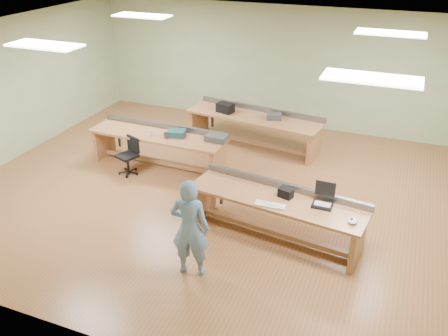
% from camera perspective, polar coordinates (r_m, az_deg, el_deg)
% --- Properties ---
extents(floor, '(10.00, 10.00, 0.00)m').
position_cam_1_polar(floor, '(9.24, 0.30, -3.06)').
color(floor, brown).
rests_on(floor, ground).
extents(ceiling, '(10.00, 10.00, 0.00)m').
position_cam_1_polar(ceiling, '(8.16, 0.35, 15.48)').
color(ceiling, silver).
rests_on(ceiling, wall_back).
extents(wall_back, '(10.00, 0.04, 3.00)m').
position_cam_1_polar(wall_back, '(12.22, 7.31, 11.94)').
color(wall_back, '#A4B689').
rests_on(wall_back, floor).
extents(wall_front, '(10.00, 0.04, 3.00)m').
position_cam_1_polar(wall_front, '(5.49, -15.23, -8.84)').
color(wall_front, '#A4B689').
rests_on(wall_front, floor).
extents(wall_left, '(0.04, 8.00, 3.00)m').
position_cam_1_polar(wall_left, '(11.31, -24.29, 8.54)').
color(wall_left, '#A4B689').
rests_on(wall_left, floor).
extents(fluor_panels, '(6.20, 3.50, 0.03)m').
position_cam_1_polar(fluor_panels, '(8.17, 0.35, 15.28)').
color(fluor_panels, white).
rests_on(fluor_panels, ceiling).
extents(workbench_front, '(3.01, 1.17, 0.86)m').
position_cam_1_polar(workbench_front, '(7.79, 6.36, -4.72)').
color(workbench_front, '#B5784C').
rests_on(workbench_front, floor).
extents(workbench_mid, '(3.00, 0.86, 0.86)m').
position_cam_1_polar(workbench_mid, '(10.18, -7.84, 3.17)').
color(workbench_mid, '#B5784C').
rests_on(workbench_mid, floor).
extents(workbench_back, '(3.27, 1.28, 0.86)m').
position_cam_1_polar(workbench_back, '(11.07, 3.66, 5.38)').
color(workbench_back, '#B5784C').
rests_on(workbench_back, floor).
extents(person, '(0.63, 0.47, 1.56)m').
position_cam_1_polar(person, '(6.85, -4.11, -7.23)').
color(person, '#6486A3').
rests_on(person, floor).
extents(laptop_base, '(0.32, 0.26, 0.03)m').
position_cam_1_polar(laptop_base, '(7.55, 11.75, -4.40)').
color(laptop_base, black).
rests_on(laptop_base, workbench_front).
extents(laptop_screen, '(0.31, 0.02, 0.25)m').
position_cam_1_polar(laptop_screen, '(7.54, 12.10, -2.45)').
color(laptop_screen, black).
rests_on(laptop_screen, laptop_base).
extents(keyboard, '(0.49, 0.18, 0.03)m').
position_cam_1_polar(keyboard, '(7.44, 5.55, -4.46)').
color(keyboard, beige).
rests_on(keyboard, workbench_front).
extents(trackball_mouse, '(0.18, 0.20, 0.07)m').
position_cam_1_polar(trackball_mouse, '(7.24, 15.22, -6.12)').
color(trackball_mouse, white).
rests_on(trackball_mouse, workbench_front).
extents(camera_bag, '(0.26, 0.21, 0.15)m').
position_cam_1_polar(camera_bag, '(7.66, 7.44, -3.00)').
color(camera_bag, black).
rests_on(camera_bag, workbench_front).
extents(task_chair, '(0.55, 0.55, 0.79)m').
position_cam_1_polar(task_chair, '(10.06, -11.33, 0.88)').
color(task_chair, black).
rests_on(task_chair, floor).
extents(parts_bin_teal, '(0.41, 0.35, 0.13)m').
position_cam_1_polar(parts_bin_teal, '(9.91, -5.74, 4.20)').
color(parts_bin_teal, '#153F45').
rests_on(parts_bin_teal, workbench_mid).
extents(parts_bin_grey, '(0.45, 0.29, 0.12)m').
position_cam_1_polar(parts_bin_grey, '(9.63, -0.92, 3.62)').
color(parts_bin_grey, '#373739').
rests_on(parts_bin_grey, workbench_mid).
extents(mug, '(0.15, 0.15, 0.10)m').
position_cam_1_polar(mug, '(9.85, -6.93, 3.92)').
color(mug, '#373739').
rests_on(mug, workbench_mid).
extents(drinks_can, '(0.08, 0.08, 0.12)m').
position_cam_1_polar(drinks_can, '(9.97, -8.73, 4.15)').
color(drinks_can, silver).
rests_on(drinks_can, workbench_mid).
extents(storage_box_back, '(0.43, 0.36, 0.21)m').
position_cam_1_polar(storage_box_back, '(11.18, 0.15, 7.27)').
color(storage_box_back, black).
rests_on(storage_box_back, workbench_back).
extents(tray_back, '(0.38, 0.32, 0.13)m').
position_cam_1_polar(tray_back, '(10.82, 6.03, 6.20)').
color(tray_back, '#373739').
rests_on(tray_back, workbench_back).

